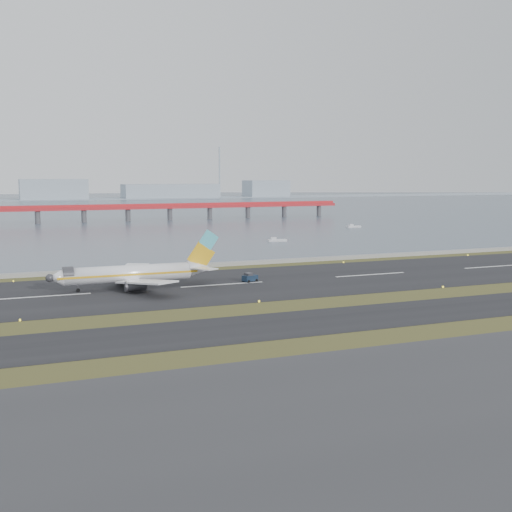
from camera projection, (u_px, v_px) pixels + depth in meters
The scene contains 12 objects.
ground at pixel (274, 310), 121.36m from camera, with size 1000.00×1000.00×0.00m, color #304017.
apron_strip at pixel (473, 405), 70.75m from camera, with size 1000.00×50.00×0.10m, color #303133.
taxiway_strip at pixel (302, 323), 110.32m from camera, with size 1000.00×18.00×0.10m, color black.
runway_strip at pixel (222, 285), 148.96m from camera, with size 1000.00×45.00×0.10m, color black.
seawall at pixel (187, 266), 176.51m from camera, with size 1000.00×2.50×1.00m, color gray.
bay_water at pixel (58, 206), 544.60m from camera, with size 1400.00×800.00×1.30m, color #445261.
red_pier at pixel (128, 208), 357.91m from camera, with size 260.00×5.00×10.20m.
far_shoreline at pixel (57, 194), 696.12m from camera, with size 1400.00×80.00×60.50m.
airliner at pixel (135, 273), 143.72m from camera, with size 38.52×32.89×12.80m.
pushback_tug at pixel (250, 278), 152.70m from camera, with size 3.99×3.05×2.26m.
workboat_near at pixel (277, 240), 247.74m from camera, with size 7.50×3.48×1.75m.
workboat_far at pixel (353, 226), 315.12m from camera, with size 7.20×2.37×1.74m.
Camera 1 is at (-47.81, -109.21, 25.12)m, focal length 45.00 mm.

